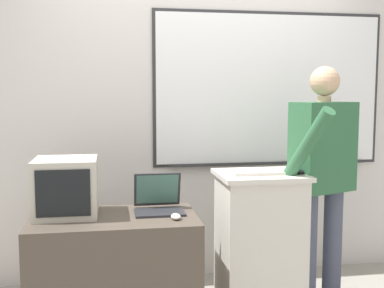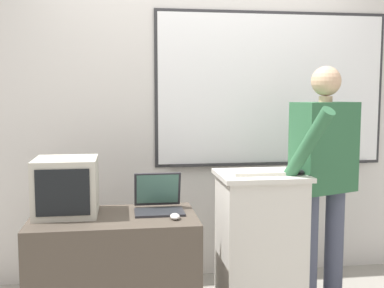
{
  "view_description": "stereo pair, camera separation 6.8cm",
  "coord_description": "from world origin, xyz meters",
  "px_view_note": "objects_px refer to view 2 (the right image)",
  "views": [
    {
      "loc": [
        -0.67,
        -2.53,
        1.48
      ],
      "look_at": [
        -0.16,
        0.51,
        1.15
      ],
      "focal_mm": 45.0,
      "sensor_mm": 36.0,
      "label": 1
    },
    {
      "loc": [
        -0.61,
        -2.54,
        1.48
      ],
      "look_at": [
        -0.16,
        0.51,
        1.15
      ],
      "focal_mm": 45.0,
      "sensor_mm": 36.0,
      "label": 2
    }
  ],
  "objects_px": {
    "lectern_podium": "(260,243)",
    "computer_mouse_by_keyboard": "(299,172)",
    "person_presenter": "(324,170)",
    "laptop": "(158,200)",
    "computer_mouse_by_laptop": "(175,216)",
    "side_desk": "(115,272)",
    "wireless_keyboard": "(264,173)",
    "crt_monitor": "(66,186)"
  },
  "relations": [
    {
      "from": "wireless_keyboard",
      "to": "laptop",
      "type": "bearing_deg",
      "value": 172.28
    },
    {
      "from": "wireless_keyboard",
      "to": "computer_mouse_by_laptop",
      "type": "bearing_deg",
      "value": -167.04
    },
    {
      "from": "person_presenter",
      "to": "computer_mouse_by_keyboard",
      "type": "bearing_deg",
      "value": -176.21
    },
    {
      "from": "lectern_podium",
      "to": "laptop",
      "type": "bearing_deg",
      "value": 177.48
    },
    {
      "from": "wireless_keyboard",
      "to": "computer_mouse_by_keyboard",
      "type": "xyz_separation_m",
      "value": [
        0.23,
        -0.02,
        0.01
      ]
    },
    {
      "from": "side_desk",
      "to": "crt_monitor",
      "type": "bearing_deg",
      "value": 163.42
    },
    {
      "from": "side_desk",
      "to": "computer_mouse_by_laptop",
      "type": "height_order",
      "value": "computer_mouse_by_laptop"
    },
    {
      "from": "wireless_keyboard",
      "to": "side_desk",
      "type": "bearing_deg",
      "value": -179.52
    },
    {
      "from": "side_desk",
      "to": "person_presenter",
      "type": "xyz_separation_m",
      "value": [
        1.41,
        0.09,
        0.6
      ]
    },
    {
      "from": "crt_monitor",
      "to": "computer_mouse_by_keyboard",
      "type": "bearing_deg",
      "value": -3.63
    },
    {
      "from": "side_desk",
      "to": "wireless_keyboard",
      "type": "distance_m",
      "value": 1.14
    },
    {
      "from": "side_desk",
      "to": "wireless_keyboard",
      "type": "height_order",
      "value": "wireless_keyboard"
    },
    {
      "from": "person_presenter",
      "to": "wireless_keyboard",
      "type": "xyz_separation_m",
      "value": [
        -0.44,
        -0.08,
        0.0
      ]
    },
    {
      "from": "lectern_podium",
      "to": "crt_monitor",
      "type": "distance_m",
      "value": 1.32
    },
    {
      "from": "person_presenter",
      "to": "computer_mouse_by_keyboard",
      "type": "distance_m",
      "value": 0.23
    },
    {
      "from": "computer_mouse_by_laptop",
      "to": "laptop",
      "type": "bearing_deg",
      "value": 109.91
    },
    {
      "from": "crt_monitor",
      "to": "lectern_podium",
      "type": "bearing_deg",
      "value": -0.75
    },
    {
      "from": "computer_mouse_by_laptop",
      "to": "computer_mouse_by_keyboard",
      "type": "relative_size",
      "value": 1.0
    },
    {
      "from": "laptop",
      "to": "computer_mouse_by_laptop",
      "type": "distance_m",
      "value": 0.25
    },
    {
      "from": "lectern_podium",
      "to": "computer_mouse_by_laptop",
      "type": "bearing_deg",
      "value": -161.39
    },
    {
      "from": "side_desk",
      "to": "computer_mouse_by_keyboard",
      "type": "xyz_separation_m",
      "value": [
        1.2,
        -0.01,
        0.61
      ]
    },
    {
      "from": "laptop",
      "to": "wireless_keyboard",
      "type": "bearing_deg",
      "value": -7.72
    },
    {
      "from": "lectern_podium",
      "to": "computer_mouse_by_keyboard",
      "type": "bearing_deg",
      "value": -18.36
    },
    {
      "from": "person_presenter",
      "to": "side_desk",
      "type": "bearing_deg",
      "value": 163.08
    },
    {
      "from": "crt_monitor",
      "to": "wireless_keyboard",
      "type": "bearing_deg",
      "value": -3.59
    },
    {
      "from": "computer_mouse_by_laptop",
      "to": "wireless_keyboard",
      "type": "bearing_deg",
      "value": 12.96
    },
    {
      "from": "computer_mouse_by_laptop",
      "to": "side_desk",
      "type": "bearing_deg",
      "value": 160.68
    },
    {
      "from": "laptop",
      "to": "computer_mouse_by_keyboard",
      "type": "height_order",
      "value": "computer_mouse_by_keyboard"
    },
    {
      "from": "lectern_podium",
      "to": "computer_mouse_by_laptop",
      "type": "relative_size",
      "value": 9.53
    },
    {
      "from": "wireless_keyboard",
      "to": "computer_mouse_by_laptop",
      "type": "relative_size",
      "value": 4.1
    },
    {
      "from": "person_presenter",
      "to": "computer_mouse_by_laptop",
      "type": "height_order",
      "value": "person_presenter"
    },
    {
      "from": "wireless_keyboard",
      "to": "computer_mouse_by_keyboard",
      "type": "distance_m",
      "value": 0.23
    },
    {
      "from": "lectern_podium",
      "to": "crt_monitor",
      "type": "bearing_deg",
      "value": 179.25
    },
    {
      "from": "side_desk",
      "to": "computer_mouse_by_keyboard",
      "type": "distance_m",
      "value": 1.35
    },
    {
      "from": "lectern_podium",
      "to": "wireless_keyboard",
      "type": "bearing_deg",
      "value": -86.67
    },
    {
      "from": "laptop",
      "to": "crt_monitor",
      "type": "height_order",
      "value": "crt_monitor"
    },
    {
      "from": "lectern_podium",
      "to": "crt_monitor",
      "type": "height_order",
      "value": "crt_monitor"
    },
    {
      "from": "person_presenter",
      "to": "laptop",
      "type": "bearing_deg",
      "value": 158.88
    },
    {
      "from": "wireless_keyboard",
      "to": "crt_monitor",
      "type": "bearing_deg",
      "value": 176.41
    },
    {
      "from": "computer_mouse_by_laptop",
      "to": "computer_mouse_by_keyboard",
      "type": "height_order",
      "value": "computer_mouse_by_keyboard"
    },
    {
      "from": "lectern_podium",
      "to": "laptop",
      "type": "height_order",
      "value": "laptop"
    },
    {
      "from": "computer_mouse_by_laptop",
      "to": "lectern_podium",
      "type": "bearing_deg",
      "value": 18.61
    }
  ]
}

